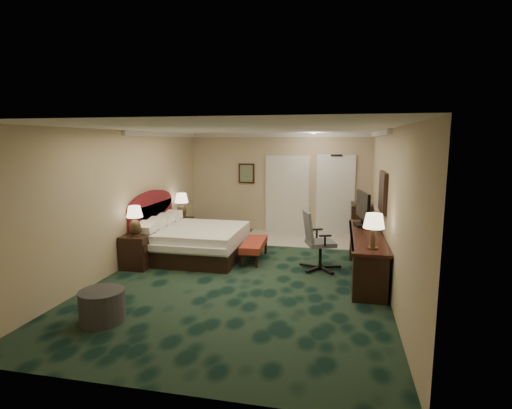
% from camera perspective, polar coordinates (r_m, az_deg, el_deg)
% --- Properties ---
extents(floor, '(5.00, 7.50, 0.00)m').
position_cam_1_polar(floor, '(7.73, -1.20, -9.74)').
color(floor, black).
rests_on(floor, ground).
extents(ceiling, '(5.00, 7.50, 0.00)m').
position_cam_1_polar(ceiling, '(7.32, -1.27, 10.70)').
color(ceiling, silver).
rests_on(ceiling, wall_back).
extents(wall_back, '(5.00, 0.00, 2.70)m').
position_cam_1_polar(wall_back, '(11.06, 3.24, 3.11)').
color(wall_back, tan).
rests_on(wall_back, ground).
extents(wall_front, '(5.00, 0.00, 2.70)m').
position_cam_1_polar(wall_front, '(3.93, -14.02, -7.99)').
color(wall_front, tan).
rests_on(wall_front, ground).
extents(wall_left, '(0.00, 7.50, 2.70)m').
position_cam_1_polar(wall_left, '(8.34, -18.21, 0.74)').
color(wall_left, tan).
rests_on(wall_left, ground).
extents(wall_right, '(0.00, 7.50, 2.70)m').
position_cam_1_polar(wall_right, '(7.26, 18.36, -0.44)').
color(wall_right, tan).
rests_on(wall_right, ground).
extents(crown_molding, '(5.00, 7.50, 0.10)m').
position_cam_1_polar(crown_molding, '(7.32, -1.27, 10.31)').
color(crown_molding, silver).
rests_on(crown_molding, wall_back).
extents(tile_patch, '(3.20, 1.70, 0.01)m').
position_cam_1_polar(tile_patch, '(10.35, 7.39, -4.92)').
color(tile_patch, '#BDB3A8').
rests_on(tile_patch, ground).
extents(headboard, '(0.12, 2.00, 1.40)m').
position_cam_1_polar(headboard, '(9.28, -14.60, -2.36)').
color(headboard, '#54151F').
rests_on(headboard, ground).
extents(entry_door, '(1.02, 0.06, 2.18)m').
position_cam_1_polar(entry_door, '(10.94, 11.25, 1.30)').
color(entry_door, silver).
rests_on(entry_door, ground).
extents(closet_doors, '(1.20, 0.06, 2.10)m').
position_cam_1_polar(closet_doors, '(11.02, 4.48, 1.50)').
color(closet_doors, silver).
rests_on(closet_doors, ground).
extents(wall_art, '(0.45, 0.06, 0.55)m').
position_cam_1_polar(wall_art, '(11.17, -1.36, 4.47)').
color(wall_art, '#476958').
rests_on(wall_art, wall_back).
extents(wall_mirror, '(0.05, 0.95, 0.75)m').
position_cam_1_polar(wall_mirror, '(7.81, 17.67, 1.72)').
color(wall_mirror, white).
rests_on(wall_mirror, wall_right).
extents(bed, '(2.05, 1.90, 0.65)m').
position_cam_1_polar(bed, '(8.76, -8.81, -5.36)').
color(bed, white).
rests_on(bed, ground).
extents(nightstand_near, '(0.52, 0.60, 0.66)m').
position_cam_1_polar(nightstand_near, '(8.31, -16.53, -6.40)').
color(nightstand_near, black).
rests_on(nightstand_near, ground).
extents(nightstand_far, '(0.43, 0.50, 0.54)m').
position_cam_1_polar(nightstand_far, '(10.47, -10.41, -3.34)').
color(nightstand_far, black).
rests_on(nightstand_far, ground).
extents(lamp_near, '(0.34, 0.34, 0.59)m').
position_cam_1_polar(lamp_near, '(8.13, -16.91, -2.25)').
color(lamp_near, black).
rests_on(lamp_near, nightstand_near).
extents(lamp_far, '(0.37, 0.37, 0.64)m').
position_cam_1_polar(lamp_far, '(10.33, -10.58, -0.17)').
color(lamp_far, black).
rests_on(lamp_far, nightstand_far).
extents(bed_bench, '(0.48, 1.23, 0.41)m').
position_cam_1_polar(bed_bench, '(8.48, -0.29, -6.58)').
color(bed_bench, maroon).
rests_on(bed_bench, ground).
extents(ottoman, '(0.62, 0.62, 0.44)m').
position_cam_1_polar(ottoman, '(6.11, -21.11, -13.35)').
color(ottoman, '#28282D').
rests_on(ottoman, ground).
extents(desk, '(0.59, 2.76, 0.80)m').
position_cam_1_polar(desk, '(7.73, 15.41, -6.98)').
color(desk, black).
rests_on(desk, ground).
extents(tv, '(0.25, 0.89, 0.69)m').
position_cam_1_polar(tv, '(8.27, 15.00, -0.64)').
color(tv, black).
rests_on(tv, desk).
extents(desk_lamp, '(0.37, 0.37, 0.58)m').
position_cam_1_polar(desk_lamp, '(6.56, 16.44, -3.67)').
color(desk_lamp, black).
rests_on(desk_lamp, desk).
extents(desk_chair, '(0.85, 0.82, 1.16)m').
position_cam_1_polar(desk_chair, '(7.87, 9.22, -5.09)').
color(desk_chair, '#494A52').
rests_on(desk_chair, ground).
extents(minibar, '(0.48, 0.87, 0.92)m').
position_cam_1_polar(minibar, '(10.53, 14.70, -2.38)').
color(minibar, black).
rests_on(minibar, ground).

